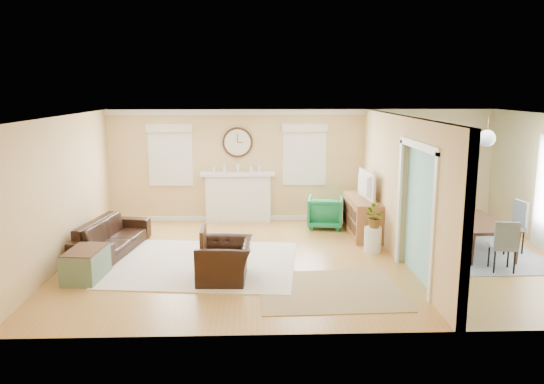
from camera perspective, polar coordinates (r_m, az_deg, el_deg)
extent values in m
plane|color=#AF7B3D|center=(9.80, 4.78, -7.21)|extent=(9.00, 9.00, 0.00)
cube|color=tan|center=(12.42, 3.26, 2.87)|extent=(9.00, 0.02, 2.60)
cube|color=tan|center=(6.58, 8.02, -4.62)|extent=(9.00, 0.02, 2.60)
cube|color=tan|center=(9.99, -21.66, 0.09)|extent=(0.02, 6.00, 2.60)
cube|color=white|center=(9.32, 5.04, 8.15)|extent=(9.00, 6.00, 0.02)
cube|color=tan|center=(11.10, 11.75, 1.68)|extent=(0.12, 3.20, 2.60)
cube|color=tan|center=(7.45, 18.80, -3.26)|extent=(0.12, 1.00, 2.60)
cube|color=tan|center=(8.58, 15.97, 6.18)|extent=(0.12, 1.80, 0.40)
cube|color=white|center=(9.60, 13.53, -1.07)|extent=(0.04, 0.12, 2.20)
cube|color=white|center=(7.93, 16.97, -3.80)|extent=(0.04, 0.12, 2.20)
cube|color=white|center=(8.58, 15.46, 4.87)|extent=(0.04, 1.92, 0.12)
cube|color=#73CFCF|center=(9.79, 14.07, 0.33)|extent=(0.02, 6.00, 2.60)
cube|color=white|center=(12.38, -3.66, -0.68)|extent=(1.50, 0.24, 1.10)
cube|color=white|center=(12.25, -3.70, 1.95)|extent=(1.70, 0.30, 0.08)
cube|color=black|center=(12.49, -3.64, -0.81)|extent=(0.85, 0.02, 0.75)
cube|color=gold|center=(12.40, -3.65, -1.28)|extent=(0.85, 0.02, 0.62)
cylinder|color=#47291D|center=(12.27, -3.72, 5.36)|extent=(0.70, 0.06, 0.70)
cylinder|color=silver|center=(12.24, -3.73, 5.34)|extent=(0.60, 0.01, 0.60)
cube|color=black|center=(12.23, -3.73, 5.80)|extent=(0.02, 0.01, 0.20)
cube|color=black|center=(12.23, -3.45, 5.34)|extent=(0.12, 0.01, 0.02)
cube|color=white|center=(12.46, -10.86, 3.88)|extent=(0.90, 0.03, 1.30)
cube|color=white|center=(12.43, -10.88, 3.86)|extent=(1.00, 0.04, 1.40)
cube|color=white|center=(12.33, -11.02, 6.74)|extent=(1.05, 0.10, 0.18)
cube|color=white|center=(12.37, 3.51, 4.00)|extent=(0.90, 0.03, 1.30)
cube|color=white|center=(12.34, 3.52, 3.99)|extent=(1.00, 0.04, 1.40)
cube|color=white|center=(12.24, 3.58, 6.89)|extent=(1.05, 0.10, 0.18)
cylinder|color=gold|center=(10.14, 22.22, 6.77)|extent=(0.02, 0.02, 0.30)
sphere|color=white|center=(10.16, 22.12, 5.36)|extent=(0.30, 0.30, 0.30)
cube|color=white|center=(9.59, -7.23, -7.63)|extent=(3.45, 3.08, 0.02)
cube|color=tan|center=(8.37, 6.22, -10.46)|extent=(2.23, 1.85, 0.01)
cube|color=gray|center=(10.91, 20.93, -5.98)|extent=(2.19, 2.73, 0.01)
imported|color=black|center=(10.61, -16.84, -4.51)|extent=(1.13, 2.18, 0.61)
imported|color=black|center=(8.70, -5.04, -7.37)|extent=(0.92, 1.04, 0.65)
imported|color=#077B3D|center=(11.91, 5.74, -2.17)|extent=(0.87, 0.89, 0.70)
cube|color=slate|center=(9.23, -19.39, -7.39)|extent=(0.60, 0.91, 0.49)
cube|color=#47291D|center=(9.16, -19.49, -5.89)|extent=(0.57, 0.87, 0.02)
cube|color=#9B6238|center=(11.40, 9.67, -2.62)|extent=(0.54, 1.63, 0.80)
cube|color=#47291D|center=(10.85, 8.78, -2.48)|extent=(0.01, 0.43, 0.22)
cube|color=#47291D|center=(10.92, 8.74, -3.85)|extent=(0.01, 0.43, 0.22)
cube|color=#47291D|center=(11.32, 8.32, -1.90)|extent=(0.01, 0.43, 0.22)
cube|color=#47291D|center=(11.38, 8.29, -3.22)|extent=(0.01, 0.43, 0.22)
cube|color=#47291D|center=(11.79, 7.90, -1.37)|extent=(0.01, 0.43, 0.22)
cube|color=#47291D|center=(11.85, 7.87, -2.64)|extent=(0.01, 0.43, 0.22)
imported|color=black|center=(11.26, 9.68, 0.78)|extent=(0.23, 1.00, 0.57)
cylinder|color=white|center=(10.30, 10.78, -5.06)|extent=(0.33, 0.33, 0.48)
imported|color=#337F33|center=(10.19, 10.87, -2.60)|extent=(0.50, 0.51, 0.43)
imported|color=#47291D|center=(10.83, 21.05, -4.42)|extent=(1.07, 1.82, 0.63)
cube|color=gray|center=(11.78, 18.86, -2.31)|extent=(0.48, 0.48, 0.05)
cube|color=gray|center=(11.73, 18.94, -1.09)|extent=(0.43, 0.10, 0.51)
cylinder|color=black|center=(12.05, 19.41, -3.27)|extent=(0.03, 0.03, 0.43)
cylinder|color=black|center=(11.72, 19.81, -3.69)|extent=(0.03, 0.03, 0.43)
cylinder|color=black|center=(11.96, 17.78, -3.26)|extent=(0.03, 0.03, 0.43)
cylinder|color=black|center=(11.63, 18.15, -3.68)|extent=(0.03, 0.03, 0.43)
cube|color=gray|center=(9.86, 23.54, -5.42)|extent=(0.45, 0.45, 0.05)
cube|color=gray|center=(9.79, 23.65, -4.09)|extent=(0.40, 0.11, 0.47)
cylinder|color=black|center=(9.72, 22.81, -6.98)|extent=(0.03, 0.03, 0.40)
cylinder|color=black|center=(10.02, 22.29, -6.42)|extent=(0.03, 0.03, 0.40)
cylinder|color=black|center=(9.82, 24.62, -6.95)|extent=(0.03, 0.03, 0.40)
cylinder|color=black|center=(10.11, 24.05, -6.40)|extent=(0.03, 0.03, 0.40)
cube|color=white|center=(10.51, 17.84, -3.87)|extent=(0.45, 0.45, 0.05)
cube|color=white|center=(10.45, 17.93, -2.52)|extent=(0.07, 0.43, 0.51)
cylinder|color=black|center=(10.68, 16.62, -4.91)|extent=(0.03, 0.03, 0.43)
cylinder|color=black|center=(10.78, 18.39, -4.87)|extent=(0.03, 0.03, 0.43)
cylinder|color=black|center=(10.36, 17.11, -5.42)|extent=(0.03, 0.03, 0.43)
cylinder|color=black|center=(10.46, 18.94, -5.38)|extent=(0.03, 0.03, 0.43)
cube|color=gray|center=(11.02, 24.21, -3.55)|extent=(0.46, 0.46, 0.05)
cube|color=gray|center=(10.96, 24.32, -2.23)|extent=(0.07, 0.44, 0.52)
cylinder|color=black|center=(11.02, 25.36, -5.00)|extent=(0.03, 0.03, 0.44)
cylinder|color=black|center=(10.84, 23.73, -5.12)|extent=(0.03, 0.03, 0.44)
cylinder|color=black|center=(11.31, 24.46, -4.52)|extent=(0.03, 0.03, 0.44)
cylinder|color=black|center=(11.14, 22.86, -4.63)|extent=(0.03, 0.03, 0.44)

